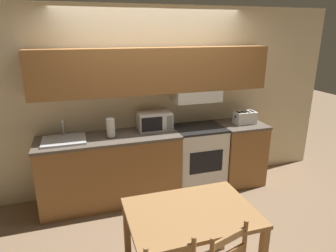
% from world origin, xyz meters
% --- Properties ---
extents(ground_plane, '(16.00, 16.00, 0.00)m').
position_xyz_m(ground_plane, '(0.00, 0.00, 0.00)').
color(ground_plane, '#7F664C').
extents(wall_back, '(5.54, 0.38, 2.55)m').
position_xyz_m(wall_back, '(0.02, -0.06, 1.48)').
color(wall_back, beige).
rests_on(wall_back, ground_plane).
extents(lower_counter_main, '(1.82, 0.61, 0.93)m').
position_xyz_m(lower_counter_main, '(-0.67, -0.30, 0.46)').
color(lower_counter_main, '#936033').
rests_on(lower_counter_main, ground_plane).
extents(lower_counter_right_stub, '(0.64, 0.61, 0.93)m').
position_xyz_m(lower_counter_right_stub, '(1.26, -0.30, 0.46)').
color(lower_counter_right_stub, '#936033').
rests_on(lower_counter_right_stub, ground_plane).
extents(stove_range, '(0.69, 0.57, 0.93)m').
position_xyz_m(stove_range, '(0.59, -0.28, 0.46)').
color(stove_range, white).
rests_on(stove_range, ground_plane).
extents(microwave, '(0.45, 0.31, 0.24)m').
position_xyz_m(microwave, '(-0.03, -0.17, 1.05)').
color(microwave, white).
rests_on(microwave, lower_counter_main).
extents(toaster, '(0.32, 0.19, 0.18)m').
position_xyz_m(toaster, '(1.30, -0.32, 1.02)').
color(toaster, white).
rests_on(toaster, lower_counter_right_stub).
extents(sink_basin, '(0.52, 0.41, 0.25)m').
position_xyz_m(sink_basin, '(-1.21, -0.30, 0.94)').
color(sink_basin, '#B7BABF').
rests_on(sink_basin, lower_counter_main).
extents(paper_towel_roll, '(0.12, 0.12, 0.24)m').
position_xyz_m(paper_towel_roll, '(-0.64, -0.32, 1.05)').
color(paper_towel_roll, black).
rests_on(paper_towel_roll, lower_counter_main).
extents(dining_table, '(1.07, 0.76, 0.78)m').
position_xyz_m(dining_table, '(-0.19, -1.95, 0.66)').
color(dining_table, '#9E7042').
rests_on(dining_table, ground_plane).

